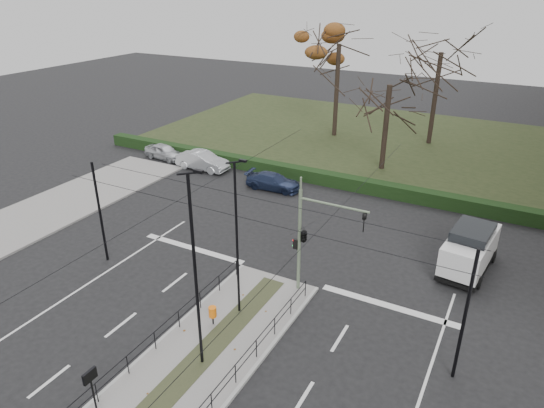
{
  "coord_description": "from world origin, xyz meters",
  "views": [
    {
      "loc": [
        10.2,
        -14.71,
        14.71
      ],
      "look_at": [
        -1.53,
        7.1,
        3.25
      ],
      "focal_mm": 32.0,
      "sensor_mm": 36.0,
      "label": 1
    }
  ],
  "objects_px": {
    "parked_car_second": "(203,161)",
    "white_van": "(470,248)",
    "info_panel": "(91,381)",
    "bare_tree_near": "(389,91)",
    "traffic_light": "(305,234)",
    "bare_tree_center": "(440,59)",
    "rust_tree": "(339,44)",
    "streetlamp_median_near": "(196,273)",
    "streetlamp_median_far": "(237,239)",
    "parked_car_first": "(164,152)",
    "litter_bin": "(213,312)",
    "parked_car_third": "(273,181)"
  },
  "relations": [
    {
      "from": "bare_tree_center",
      "to": "bare_tree_near",
      "type": "distance_m",
      "value": 9.45
    },
    {
      "from": "rust_tree",
      "to": "bare_tree_near",
      "type": "distance_m",
      "value": 10.49
    },
    {
      "from": "streetlamp_median_near",
      "to": "rust_tree",
      "type": "distance_m",
      "value": 34.6
    },
    {
      "from": "parked_car_second",
      "to": "bare_tree_near",
      "type": "distance_m",
      "value": 16.36
    },
    {
      "from": "bare_tree_center",
      "to": "bare_tree_near",
      "type": "xyz_separation_m",
      "value": [
        -2.04,
        -9.11,
        -1.46
      ]
    },
    {
      "from": "litter_bin",
      "to": "info_panel",
      "type": "bearing_deg",
      "value": -96.21
    },
    {
      "from": "parked_car_first",
      "to": "bare_tree_center",
      "type": "height_order",
      "value": "bare_tree_center"
    },
    {
      "from": "info_panel",
      "to": "traffic_light",
      "type": "bearing_deg",
      "value": 73.48
    },
    {
      "from": "traffic_light",
      "to": "info_panel",
      "type": "height_order",
      "value": "traffic_light"
    },
    {
      "from": "info_panel",
      "to": "rust_tree",
      "type": "relative_size",
      "value": 0.19
    },
    {
      "from": "parked_car_first",
      "to": "parked_car_second",
      "type": "bearing_deg",
      "value": -90.9
    },
    {
      "from": "traffic_light",
      "to": "litter_bin",
      "type": "relative_size",
      "value": 5.89
    },
    {
      "from": "info_panel",
      "to": "rust_tree",
      "type": "distance_m",
      "value": 38.74
    },
    {
      "from": "parked_car_second",
      "to": "white_van",
      "type": "relative_size",
      "value": 0.91
    },
    {
      "from": "traffic_light",
      "to": "litter_bin",
      "type": "height_order",
      "value": "traffic_light"
    },
    {
      "from": "streetlamp_median_far",
      "to": "streetlamp_median_near",
      "type": "bearing_deg",
      "value": -83.1
    },
    {
      "from": "bare_tree_center",
      "to": "streetlamp_median_near",
      "type": "bearing_deg",
      "value": -93.02
    },
    {
      "from": "info_panel",
      "to": "white_van",
      "type": "distance_m",
      "value": 20.11
    },
    {
      "from": "parked_car_first",
      "to": "white_van",
      "type": "height_order",
      "value": "white_van"
    },
    {
      "from": "parked_car_second",
      "to": "parked_car_first",
      "type": "bearing_deg",
      "value": 83.48
    },
    {
      "from": "parked_car_third",
      "to": "bare_tree_center",
      "type": "height_order",
      "value": "bare_tree_center"
    },
    {
      "from": "traffic_light",
      "to": "streetlamp_median_near",
      "type": "height_order",
      "value": "streetlamp_median_near"
    },
    {
      "from": "litter_bin",
      "to": "streetlamp_median_near",
      "type": "distance_m",
      "value": 4.5
    },
    {
      "from": "streetlamp_median_far",
      "to": "parked_car_third",
      "type": "height_order",
      "value": "streetlamp_median_far"
    },
    {
      "from": "traffic_light",
      "to": "rust_tree",
      "type": "height_order",
      "value": "rust_tree"
    },
    {
      "from": "traffic_light",
      "to": "bare_tree_center",
      "type": "bearing_deg",
      "value": 89.31
    },
    {
      "from": "info_panel",
      "to": "bare_tree_near",
      "type": "height_order",
      "value": "bare_tree_near"
    },
    {
      "from": "litter_bin",
      "to": "bare_tree_center",
      "type": "height_order",
      "value": "bare_tree_center"
    },
    {
      "from": "streetlamp_median_near",
      "to": "white_van",
      "type": "bearing_deg",
      "value": 56.62
    },
    {
      "from": "litter_bin",
      "to": "white_van",
      "type": "bearing_deg",
      "value": 48.32
    },
    {
      "from": "info_panel",
      "to": "streetlamp_median_far",
      "type": "height_order",
      "value": "streetlamp_median_far"
    },
    {
      "from": "rust_tree",
      "to": "bare_tree_near",
      "type": "relative_size",
      "value": 1.27
    },
    {
      "from": "streetlamp_median_far",
      "to": "parked_car_first",
      "type": "distance_m",
      "value": 24.08
    },
    {
      "from": "parked_car_second",
      "to": "bare_tree_near",
      "type": "xyz_separation_m",
      "value": [
        13.43,
        7.28,
        5.85
      ]
    },
    {
      "from": "streetlamp_median_near",
      "to": "bare_tree_near",
      "type": "height_order",
      "value": "bare_tree_near"
    },
    {
      "from": "streetlamp_median_far",
      "to": "parked_car_second",
      "type": "distance_m",
      "value": 20.47
    },
    {
      "from": "streetlamp_median_far",
      "to": "bare_tree_center",
      "type": "relative_size",
      "value": 0.68
    },
    {
      "from": "info_panel",
      "to": "streetlamp_median_far",
      "type": "bearing_deg",
      "value": 80.76
    },
    {
      "from": "info_panel",
      "to": "parked_car_third",
      "type": "height_order",
      "value": "info_panel"
    },
    {
      "from": "streetlamp_median_near",
      "to": "parked_car_first",
      "type": "relative_size",
      "value": 2.2
    },
    {
      "from": "parked_car_second",
      "to": "bare_tree_near",
      "type": "height_order",
      "value": "bare_tree_near"
    },
    {
      "from": "parked_car_first",
      "to": "parked_car_third",
      "type": "relative_size",
      "value": 0.91
    },
    {
      "from": "parked_car_third",
      "to": "white_van",
      "type": "bearing_deg",
      "value": -111.9
    },
    {
      "from": "parked_car_second",
      "to": "traffic_light",
      "type": "bearing_deg",
      "value": -128.56
    },
    {
      "from": "parked_car_second",
      "to": "bare_tree_near",
      "type": "relative_size",
      "value": 0.5
    },
    {
      "from": "info_panel",
      "to": "parked_car_first",
      "type": "height_order",
      "value": "info_panel"
    },
    {
      "from": "streetlamp_median_far",
      "to": "parked_car_first",
      "type": "bearing_deg",
      "value": 138.22
    },
    {
      "from": "traffic_light",
      "to": "parked_car_first",
      "type": "xyz_separation_m",
      "value": [
        -19.75,
        12.77,
        -2.7
      ]
    },
    {
      "from": "traffic_light",
      "to": "info_panel",
      "type": "xyz_separation_m",
      "value": [
        -3.24,
        -10.93,
        -1.49
      ]
    },
    {
      "from": "parked_car_first",
      "to": "info_panel",
      "type": "bearing_deg",
      "value": -139.17
    }
  ]
}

